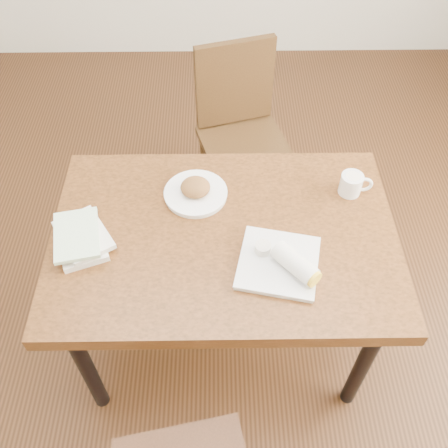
{
  "coord_description": "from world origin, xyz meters",
  "views": [
    {
      "loc": [
        -0.02,
        -1.16,
        2.18
      ],
      "look_at": [
        0.0,
        0.0,
        0.8
      ],
      "focal_mm": 40.0,
      "sensor_mm": 36.0,
      "label": 1
    }
  ],
  "objects_px": {
    "table": "(224,246)",
    "coffee_mug": "(352,184)",
    "chair_far": "(241,125)",
    "book_stack": "(81,237)",
    "plate_scone": "(196,191)",
    "plate_burrito": "(284,263)"
  },
  "relations": [
    {
      "from": "book_stack",
      "to": "chair_far",
      "type": "bearing_deg",
      "value": 56.2
    },
    {
      "from": "table",
      "to": "plate_burrito",
      "type": "height_order",
      "value": "plate_burrito"
    },
    {
      "from": "table",
      "to": "coffee_mug",
      "type": "height_order",
      "value": "coffee_mug"
    },
    {
      "from": "chair_far",
      "to": "book_stack",
      "type": "relative_size",
      "value": 3.39
    },
    {
      "from": "plate_burrito",
      "to": "plate_scone",
      "type": "bearing_deg",
      "value": 131.76
    },
    {
      "from": "chair_far",
      "to": "book_stack",
      "type": "bearing_deg",
      "value": -123.8
    },
    {
      "from": "coffee_mug",
      "to": "plate_scone",
      "type": "bearing_deg",
      "value": -178.88
    },
    {
      "from": "plate_scone",
      "to": "plate_burrito",
      "type": "distance_m",
      "value": 0.47
    },
    {
      "from": "table",
      "to": "chair_far",
      "type": "height_order",
      "value": "chair_far"
    },
    {
      "from": "chair_far",
      "to": "plate_burrito",
      "type": "bearing_deg",
      "value": -84.12
    },
    {
      "from": "coffee_mug",
      "to": "table",
      "type": "bearing_deg",
      "value": -158.08
    },
    {
      "from": "plate_scone",
      "to": "chair_far",
      "type": "bearing_deg",
      "value": 73.33
    },
    {
      "from": "plate_scone",
      "to": "plate_burrito",
      "type": "height_order",
      "value": "plate_burrito"
    },
    {
      "from": "chair_far",
      "to": "coffee_mug",
      "type": "xyz_separation_m",
      "value": [
        0.4,
        -0.67,
        0.25
      ]
    },
    {
      "from": "table",
      "to": "chair_far",
      "type": "distance_m",
      "value": 0.89
    },
    {
      "from": "table",
      "to": "coffee_mug",
      "type": "bearing_deg",
      "value": 21.92
    },
    {
      "from": "chair_far",
      "to": "plate_burrito",
      "type": "relative_size",
      "value": 2.96
    },
    {
      "from": "coffee_mug",
      "to": "book_stack",
      "type": "xyz_separation_m",
      "value": [
        -1.02,
        -0.24,
        -0.02
      ]
    },
    {
      "from": "table",
      "to": "coffee_mug",
      "type": "xyz_separation_m",
      "value": [
        0.5,
        0.2,
        0.12
      ]
    },
    {
      "from": "plate_burrito",
      "to": "book_stack",
      "type": "xyz_separation_m",
      "value": [
        -0.72,
        0.12,
        0.0
      ]
    },
    {
      "from": "table",
      "to": "plate_burrito",
      "type": "xyz_separation_m",
      "value": [
        0.2,
        -0.16,
        0.11
      ]
    },
    {
      "from": "chair_far",
      "to": "book_stack",
      "type": "height_order",
      "value": "chair_far"
    }
  ]
}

